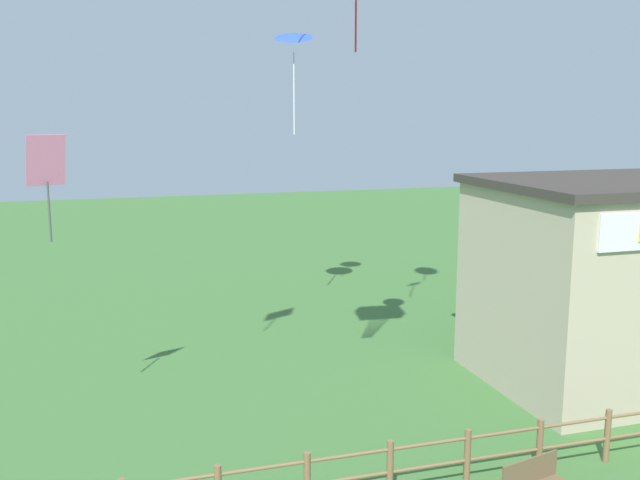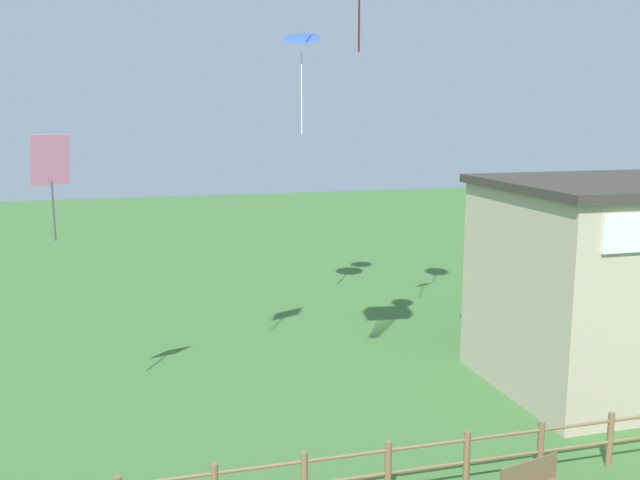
# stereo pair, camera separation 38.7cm
# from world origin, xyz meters

# --- Properties ---
(wooden_fence) EXTENTS (19.19, 0.14, 1.24)m
(wooden_fence) POSITION_xyz_m (-0.00, 5.69, 0.69)
(wooden_fence) COLOR brown
(wooden_fence) RESTS_ON ground_plane
(kite_blue_delta) EXTENTS (1.67, 1.65, 3.60)m
(kite_blue_delta) POSITION_xyz_m (2.12, 17.81, 10.17)
(kite_blue_delta) COLOR blue
(kite_pink_diamond) EXTENTS (0.92, 0.58, 2.47)m
(kite_pink_diamond) POSITION_xyz_m (-5.59, 10.74, 6.45)
(kite_pink_diamond) COLOR pink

